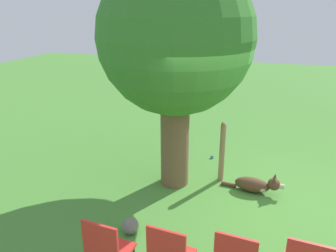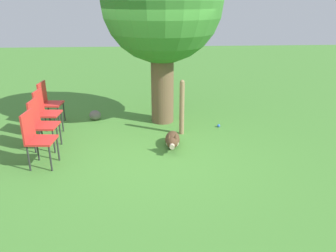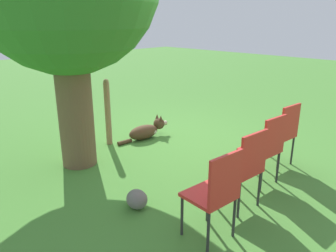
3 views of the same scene
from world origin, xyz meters
The scene contains 9 objects.
ground_plane centered at (0.00, 0.00, 0.00)m, with size 30.00×30.00×0.00m, color #478433.
dog centered at (0.37, 0.01, 0.14)m, with size 0.34×1.09×0.40m.
fence_post centered at (0.61, 0.68, 0.59)m, with size 0.10×0.10×1.16m.
red_chair_0 centered at (-1.95, -0.59, 0.56)m, with size 0.45×0.47×0.96m.
red_chair_1 centered at (-2.08, 0.11, 0.56)m, with size 0.45×0.47×0.96m.
red_chair_2 centered at (-2.20, 0.81, 0.56)m, with size 0.45×0.47×0.96m.
red_chair_3 centered at (-2.33, 1.51, 0.56)m, with size 0.45×0.47×0.96m.
tennis_ball centered at (1.48, 1.01, 0.03)m, with size 0.07×0.07×0.07m.
garden_rock centered at (-1.34, 1.68, 0.12)m, with size 0.27×0.23×0.23m.
Camera 3 is at (-3.96, 3.80, 2.12)m, focal length 35.00 mm.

